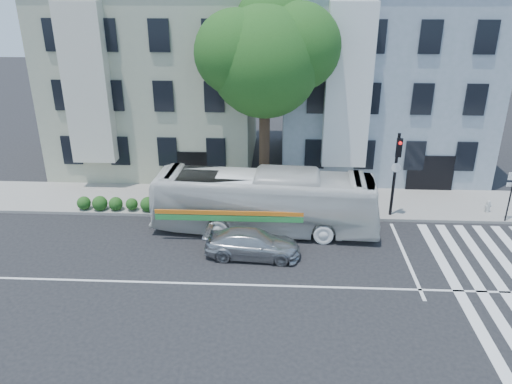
# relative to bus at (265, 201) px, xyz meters

# --- Properties ---
(ground) EXTENTS (120.00, 120.00, 0.00)m
(ground) POSITION_rel_bus_xyz_m (-0.14, -4.87, -1.50)
(ground) COLOR black
(ground) RESTS_ON ground
(sidewalk_far) EXTENTS (80.00, 4.00, 0.15)m
(sidewalk_far) POSITION_rel_bus_xyz_m (-0.14, 3.13, -1.43)
(sidewalk_far) COLOR gray
(sidewalk_far) RESTS_ON ground
(building_left) EXTENTS (12.00, 10.00, 11.00)m
(building_left) POSITION_rel_bus_xyz_m (-7.14, 10.13, 4.00)
(building_left) COLOR #A2A68B
(building_left) RESTS_ON ground
(building_right) EXTENTS (12.00, 10.00, 11.00)m
(building_right) POSITION_rel_bus_xyz_m (6.86, 10.13, 4.00)
(building_right) COLOR gray
(building_right) RESTS_ON ground
(street_tree) EXTENTS (7.30, 5.90, 11.10)m
(street_tree) POSITION_rel_bus_xyz_m (-0.09, 3.87, 6.33)
(street_tree) COLOR #2D2116
(street_tree) RESTS_ON ground
(bus) EXTENTS (3.18, 10.93, 3.01)m
(bus) POSITION_rel_bus_xyz_m (0.00, 0.00, 0.00)
(bus) COLOR silver
(bus) RESTS_ON ground
(sedan) EXTENTS (1.95, 4.30, 1.22)m
(sedan) POSITION_rel_bus_xyz_m (-0.44, -2.56, -0.89)
(sedan) COLOR #B2B5BA
(sedan) RESTS_ON ground
(hedge) EXTENTS (8.52, 2.27, 0.70)m
(hedge) POSITION_rel_bus_xyz_m (-5.29, 1.52, -1.00)
(hedge) COLOR #206320
(hedge) RESTS_ON sidewalk_far
(traffic_signal) EXTENTS (0.46, 0.54, 4.49)m
(traffic_signal) POSITION_rel_bus_xyz_m (6.43, 1.56, 1.40)
(traffic_signal) COLOR black
(traffic_signal) RESTS_ON ground
(fire_hydrant) EXTENTS (0.38, 0.23, 0.66)m
(fire_hydrant) POSITION_rel_bus_xyz_m (11.55, 2.24, -1.02)
(fire_hydrant) COLOR #BBBCB7
(fire_hydrant) RESTS_ON sidewalk_far
(far_sign_pole) EXTENTS (0.50, 0.17, 2.75)m
(far_sign_pole) POSITION_rel_bus_xyz_m (12.06, 1.28, 0.37)
(far_sign_pole) COLOR black
(far_sign_pole) RESTS_ON sidewalk_far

